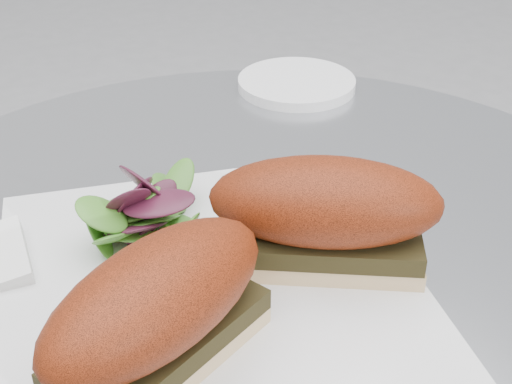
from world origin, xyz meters
The scene contains 5 objects.
plate centered at (-0.06, -0.04, 0.74)m, with size 0.28×0.28×0.02m, color silver.
sandwich_left centered at (-0.12, -0.10, 0.79)m, with size 0.17×0.13×0.08m.
sandwich_right centered at (0.02, -0.06, 0.79)m, with size 0.17×0.15×0.08m.
salad centered at (-0.08, 0.03, 0.77)m, with size 0.11×0.11×0.05m, color #578E2E, non-canonical shape.
saucer centered at (0.18, 0.24, 0.74)m, with size 0.13×0.13×0.01m, color silver.
Camera 1 is at (-0.22, -0.39, 1.06)m, focal length 50.00 mm.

